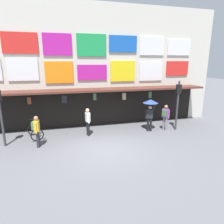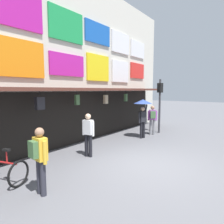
# 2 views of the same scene
# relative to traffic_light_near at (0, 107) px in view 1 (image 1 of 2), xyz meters

# --- Properties ---
(ground_plane) EXTENTS (80.00, 80.00, 0.00)m
(ground_plane) POSITION_rel_traffic_light_near_xyz_m (5.12, -1.71, -2.14)
(ground_plane) COLOR slate
(shopfront) EXTENTS (18.00, 2.60, 8.00)m
(shopfront) POSITION_rel_traffic_light_near_xyz_m (5.11, 2.86, 1.82)
(shopfront) COLOR beige
(shopfront) RESTS_ON ground
(traffic_light_near) EXTENTS (0.33, 0.35, 3.20)m
(traffic_light_near) POSITION_rel_traffic_light_near_xyz_m (0.00, 0.00, 0.00)
(traffic_light_near) COLOR #38383D
(traffic_light_near) RESTS_ON ground
(traffic_light_far) EXTENTS (0.32, 0.35, 3.20)m
(traffic_light_far) POSITION_rel_traffic_light_near_xyz_m (10.22, 0.02, 0.00)
(traffic_light_far) COLOR #38383D
(traffic_light_far) RESTS_ON ground
(bicycle_parked) EXTENTS (1.02, 1.32, 1.05)m
(bicycle_parked) POSITION_rel_traffic_light_near_xyz_m (1.45, 0.79, -1.75)
(bicycle_parked) COLOR black
(bicycle_parked) RESTS_ON ground
(pedestrian_in_yellow) EXTENTS (0.38, 0.53, 1.68)m
(pedestrian_in_yellow) POSITION_rel_traffic_light_near_xyz_m (1.71, -0.57, -1.16)
(pedestrian_in_yellow) COLOR #2D2D38
(pedestrian_in_yellow) RESTS_ON ground
(pedestrian_in_red) EXTENTS (0.47, 0.48, 1.68)m
(pedestrian_in_red) POSITION_rel_traffic_light_near_xyz_m (9.47, 0.11, -1.16)
(pedestrian_in_red) COLOR gray
(pedestrian_in_red) RESTS_ON ground
(pedestrian_in_blue) EXTENTS (0.28, 0.52, 1.68)m
(pedestrian_in_blue) POSITION_rel_traffic_light_near_xyz_m (4.49, 0.44, -1.19)
(pedestrian_in_blue) COLOR black
(pedestrian_in_blue) RESTS_ON ground
(pedestrian_with_umbrella) EXTENTS (0.96, 0.96, 2.08)m
(pedestrian_with_umbrella) POSITION_rel_traffic_light_near_xyz_m (8.41, 0.18, -0.50)
(pedestrian_with_umbrella) COLOR black
(pedestrian_with_umbrella) RESTS_ON ground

